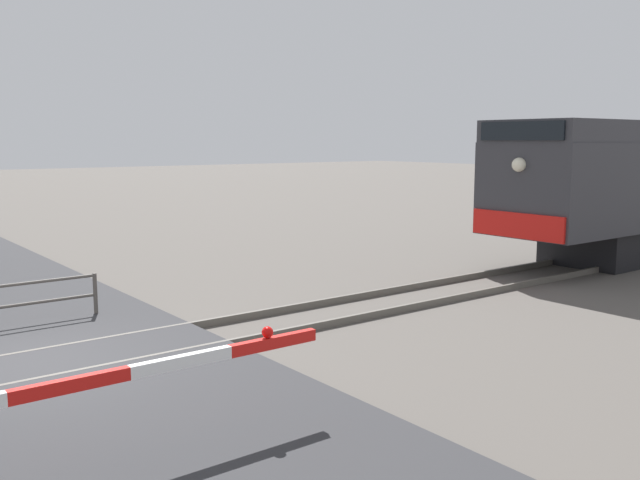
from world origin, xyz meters
TOP-DOWN VIEW (x-y plane):
  - ground_plane at (0.00, 0.00)m, footprint 160.00×160.00m
  - rail_track_left at (-0.72, 0.00)m, footprint 0.08×80.00m
  - rail_track_right at (0.72, 0.00)m, footprint 0.08×80.00m
  - road_surface at (0.00, 0.00)m, footprint 36.00×6.12m
  - guard_railing at (-2.48, 0.63)m, footprint 0.08×2.66m

SIDE VIEW (x-z plane):
  - ground_plane at x=0.00m, z-range 0.00..0.00m
  - road_surface at x=0.00m, z-range 0.00..0.15m
  - rail_track_left at x=-0.72m, z-range 0.00..0.15m
  - rail_track_right at x=0.72m, z-range 0.00..0.15m
  - guard_railing at x=-2.48m, z-range 0.15..1.10m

